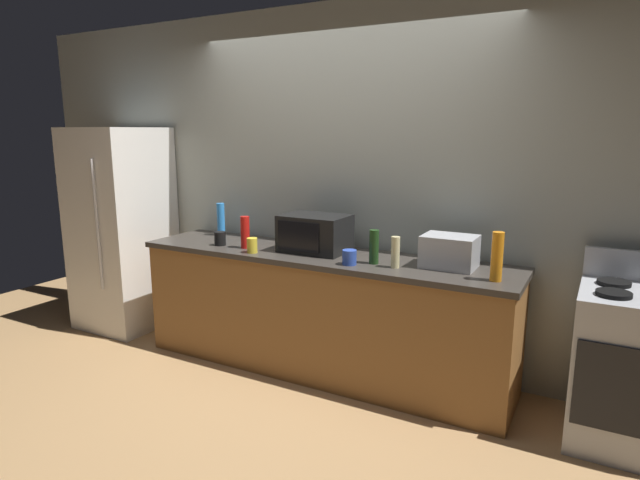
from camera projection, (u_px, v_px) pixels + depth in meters
name	position (u px, v px, depth m)	size (l,w,h in m)	color
ground_plane	(292.00, 391.00, 3.67)	(8.00, 8.00, 0.00)	#A87F51
back_wall	(345.00, 186.00, 4.09)	(6.40, 0.10, 2.70)	#9EA399
counter_run	(320.00, 312.00, 3.92)	(2.84, 0.64, 0.90)	brown
refrigerator	(122.00, 229.00, 4.80)	(0.72, 0.73, 1.80)	white
stove_range	(631.00, 368.00, 2.98)	(0.60, 0.61, 1.08)	#B7BABF
microwave	(315.00, 233.00, 3.88)	(0.48, 0.35, 0.27)	black
toaster_oven	(449.00, 251.00, 3.43)	(0.34, 0.26, 0.21)	#B7BABF
bottle_spray_cleaner	(221.00, 219.00, 4.47)	(0.07, 0.07, 0.28)	#338CE5
bottle_hot_sauce	(245.00, 232.00, 3.99)	(0.07, 0.07, 0.24)	red
bottle_wine	(374.00, 247.00, 3.52)	(0.06, 0.06, 0.23)	#1E3F19
bottle_hand_soap	(395.00, 252.00, 3.42)	(0.06, 0.06, 0.21)	beige
bottle_dish_soap	(497.00, 257.00, 3.10)	(0.07, 0.07, 0.30)	orange
mug_blue	(349.00, 257.00, 3.50)	(0.09, 0.09, 0.10)	#2D4CB2
mug_black	(220.00, 239.00, 4.10)	(0.09, 0.09, 0.11)	black
mug_yellow	(252.00, 245.00, 3.85)	(0.08, 0.08, 0.11)	yellow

